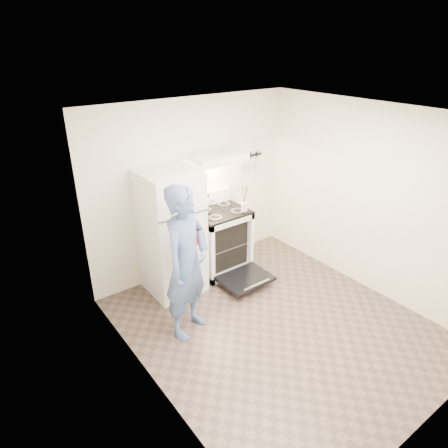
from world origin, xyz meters
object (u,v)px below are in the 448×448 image
(stove_body, at_px, (220,241))
(person, at_px, (187,263))
(tea_kettle, at_px, (205,203))
(refrigerator, at_px, (171,233))
(dutch_oven, at_px, (190,236))

(stove_body, xyz_separation_m, person, (-1.11, -0.90, 0.45))
(stove_body, bearing_deg, tea_kettle, 164.40)
(tea_kettle, distance_m, person, 1.32)
(tea_kettle, bearing_deg, stove_body, -15.60)
(stove_body, height_order, tea_kettle, tea_kettle)
(tea_kettle, bearing_deg, person, -133.13)
(person, bearing_deg, tea_kettle, 21.07)
(refrigerator, distance_m, dutch_oven, 0.55)
(dutch_oven, bearing_deg, refrigerator, 86.32)
(tea_kettle, height_order, person, person)
(stove_body, bearing_deg, person, -141.12)
(tea_kettle, height_order, dutch_oven, tea_kettle)
(refrigerator, bearing_deg, dutch_oven, -93.68)
(dutch_oven, bearing_deg, person, -127.71)
(refrigerator, xyz_separation_m, stove_body, (0.81, 0.02, -0.39))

